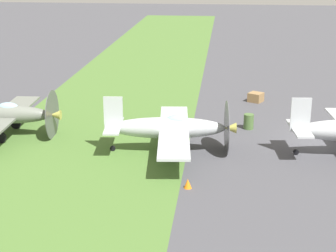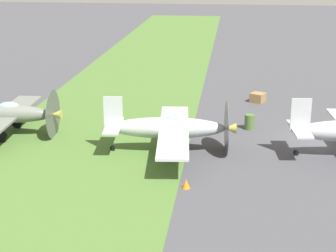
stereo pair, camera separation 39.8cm
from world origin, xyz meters
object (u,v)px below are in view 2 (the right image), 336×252
Objects in this scene: airplane_wingman at (170,128)px; supply_crate at (258,98)px; runway_marker_cone at (186,184)px; fuel_drum at (250,122)px; airplane_trail at (3,113)px.

airplane_wingman is 9.79× the size of supply_crate.
fuel_drum is at bearing 161.45° from runway_marker_cone.
supply_crate is 15.69m from runway_marker_cone.
airplane_wingman is 6.17m from fuel_drum.
airplane_wingman is 4.93m from runway_marker_cone.
supply_crate is at bearing 173.49° from fuel_drum.
fuel_drum is (-2.72, 14.12, -0.83)m from airplane_trail.
airplane_wingman is 20.03× the size of runway_marker_cone.
fuel_drum reaches higher than runway_marker_cone.
fuel_drum reaches higher than supply_crate.
airplane_wingman reaches higher than runway_marker_cone.
supply_crate is 2.05× the size of runway_marker_cone.
airplane_wingman reaches higher than fuel_drum.
airplane_wingman is at bearing -44.70° from fuel_drum.
airplane_trail is 9.53× the size of supply_crate.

